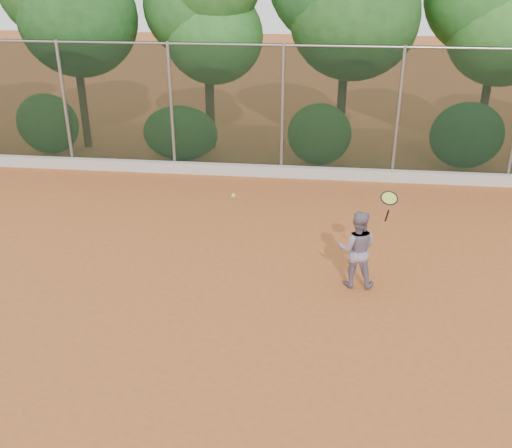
# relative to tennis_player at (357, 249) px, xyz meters

# --- Properties ---
(ground) EXTENTS (80.00, 80.00, 0.00)m
(ground) POSITION_rel_tennis_player_xyz_m (-1.77, -1.27, -0.73)
(ground) COLOR #AB5928
(ground) RESTS_ON ground
(concrete_curb) EXTENTS (24.00, 0.20, 0.30)m
(concrete_curb) POSITION_rel_tennis_player_xyz_m (-1.77, 5.55, -0.58)
(concrete_curb) COLOR #BCB8AF
(concrete_curb) RESTS_ON ground
(tennis_player) EXTENTS (0.73, 0.59, 1.45)m
(tennis_player) POSITION_rel_tennis_player_xyz_m (0.00, 0.00, 0.00)
(tennis_player) COLOR gray
(tennis_player) RESTS_ON ground
(chainlink_fence) EXTENTS (24.09, 0.09, 3.50)m
(chainlink_fence) POSITION_rel_tennis_player_xyz_m (-1.77, 5.73, 1.13)
(chainlink_fence) COLOR black
(chainlink_fence) RESTS_ON ground
(foliage_backdrop) EXTENTS (23.70, 3.63, 7.55)m
(foliage_backdrop) POSITION_rel_tennis_player_xyz_m (-2.32, 7.71, 3.67)
(foliage_backdrop) COLOR #45321A
(foliage_backdrop) RESTS_ON ground
(tennis_racket) EXTENTS (0.32, 0.30, 0.57)m
(tennis_racket) POSITION_rel_tennis_player_xyz_m (0.45, -0.14, 1.02)
(tennis_racket) COLOR black
(tennis_racket) RESTS_ON ground
(tennis_ball_in_flight) EXTENTS (0.07, 0.07, 0.07)m
(tennis_ball_in_flight) POSITION_rel_tennis_player_xyz_m (-2.15, -0.35, 1.07)
(tennis_ball_in_flight) COLOR #CBE934
(tennis_ball_in_flight) RESTS_ON ground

